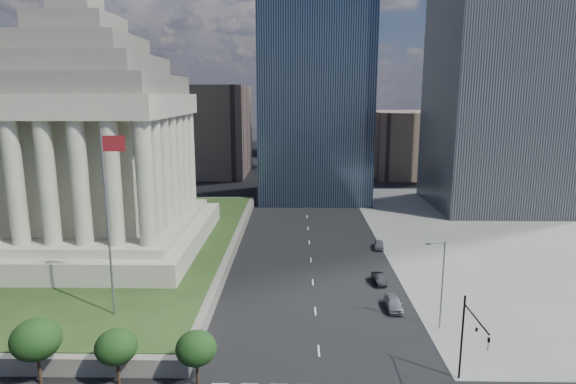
{
  "coord_description": "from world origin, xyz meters",
  "views": [
    {
      "loc": [
        -2.35,
        -24.13,
        25.26
      ],
      "look_at": [
        -3.12,
        21.39,
        16.0
      ],
      "focal_mm": 30.0,
      "sensor_mm": 36.0,
      "label": 1
    }
  ],
  "objects_px": {
    "flagpole": "(109,214)",
    "parked_sedan_far": "(379,245)",
    "war_memorial": "(85,121)",
    "parked_sedan_near": "(393,303)",
    "parked_sedan_mid": "(379,279)",
    "street_lamp_north": "(441,280)",
    "traffic_signal_ne": "(470,335)"
  },
  "relations": [
    {
      "from": "flagpole",
      "to": "parked_sedan_far",
      "type": "relative_size",
      "value": 5.17
    },
    {
      "from": "war_memorial",
      "to": "parked_sedan_far",
      "type": "bearing_deg",
      "value": 6.04
    },
    {
      "from": "parked_sedan_far",
      "to": "war_memorial",
      "type": "bearing_deg",
      "value": -165.36
    },
    {
      "from": "war_memorial",
      "to": "parked_sedan_far",
      "type": "relative_size",
      "value": 10.08
    },
    {
      "from": "war_memorial",
      "to": "parked_sedan_near",
      "type": "xyz_separation_m",
      "value": [
        43.38,
        -18.21,
        -20.62
      ]
    },
    {
      "from": "war_memorial",
      "to": "parked_sedan_mid",
      "type": "relative_size",
      "value": 9.93
    },
    {
      "from": "street_lamp_north",
      "to": "parked_sedan_near",
      "type": "bearing_deg",
      "value": 129.48
    },
    {
      "from": "traffic_signal_ne",
      "to": "parked_sedan_far",
      "type": "distance_m",
      "value": 39.4
    },
    {
      "from": "war_memorial",
      "to": "street_lamp_north",
      "type": "bearing_deg",
      "value": -25.92
    },
    {
      "from": "traffic_signal_ne",
      "to": "street_lamp_north",
      "type": "bearing_deg",
      "value": 85.81
    },
    {
      "from": "flagpole",
      "to": "traffic_signal_ne",
      "type": "bearing_deg",
      "value": -16.71
    },
    {
      "from": "parked_sedan_near",
      "to": "parked_sedan_far",
      "type": "height_order",
      "value": "parked_sedan_near"
    },
    {
      "from": "street_lamp_north",
      "to": "parked_sedan_mid",
      "type": "height_order",
      "value": "street_lamp_north"
    },
    {
      "from": "parked_sedan_far",
      "to": "parked_sedan_mid",
      "type": "bearing_deg",
      "value": -90.86
    },
    {
      "from": "street_lamp_north",
      "to": "parked_sedan_mid",
      "type": "bearing_deg",
      "value": 108.68
    },
    {
      "from": "traffic_signal_ne",
      "to": "flagpole",
      "type": "bearing_deg",
      "value": 163.29
    },
    {
      "from": "street_lamp_north",
      "to": "war_memorial",
      "type": "bearing_deg",
      "value": 154.08
    },
    {
      "from": "flagpole",
      "to": "parked_sedan_far",
      "type": "xyz_separation_m",
      "value": [
        33.33,
        28.81,
        -12.45
      ]
    },
    {
      "from": "flagpole",
      "to": "street_lamp_north",
      "type": "relative_size",
      "value": 2.0
    },
    {
      "from": "traffic_signal_ne",
      "to": "parked_sedan_near",
      "type": "distance_m",
      "value": 17.0
    },
    {
      "from": "parked_sedan_mid",
      "to": "street_lamp_north",
      "type": "bearing_deg",
      "value": -75.82
    },
    {
      "from": "war_memorial",
      "to": "street_lamp_north",
      "type": "height_order",
      "value": "war_memorial"
    },
    {
      "from": "street_lamp_north",
      "to": "flagpole",
      "type": "bearing_deg",
      "value": -178.37
    },
    {
      "from": "parked_sedan_mid",
      "to": "parked_sedan_far",
      "type": "height_order",
      "value": "parked_sedan_far"
    },
    {
      "from": "parked_sedan_near",
      "to": "parked_sedan_far",
      "type": "xyz_separation_m",
      "value": [
        2.12,
        23.02,
        -0.12
      ]
    },
    {
      "from": "flagpole",
      "to": "street_lamp_north",
      "type": "height_order",
      "value": "flagpole"
    },
    {
      "from": "flagpole",
      "to": "parked_sedan_near",
      "type": "relative_size",
      "value": 4.4
    },
    {
      "from": "war_memorial",
      "to": "flagpole",
      "type": "relative_size",
      "value": 1.95
    },
    {
      "from": "flagpole",
      "to": "parked_sedan_near",
      "type": "bearing_deg",
      "value": 10.51
    },
    {
      "from": "war_memorial",
      "to": "parked_sedan_far",
      "type": "distance_m",
      "value": 50.24
    },
    {
      "from": "parked_sedan_mid",
      "to": "parked_sedan_near",
      "type": "bearing_deg",
      "value": -91.77
    },
    {
      "from": "street_lamp_north",
      "to": "parked_sedan_far",
      "type": "height_order",
      "value": "street_lamp_north"
    }
  ]
}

